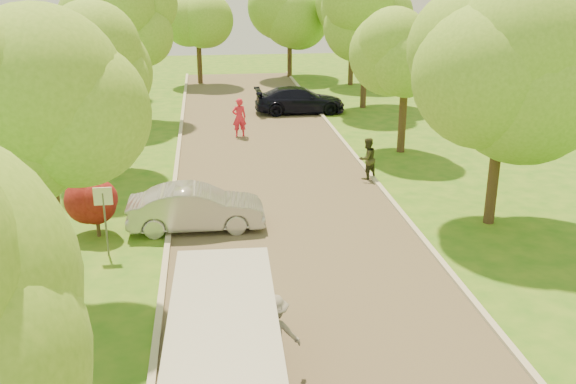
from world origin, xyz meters
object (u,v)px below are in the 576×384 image
silver_sedan (196,208)px  person_olive (367,159)px  street_sign (104,207)px  person_striped (239,118)px  longboard (274,371)px  skateboarder (273,334)px  minivan (224,346)px  dark_sedan (300,100)px

silver_sedan → person_olive: person_olive is taller
street_sign → person_olive: street_sign is taller
silver_sedan → person_striped: (2.12, 12.10, 0.26)m
longboard → skateboarder: 0.91m
person_striped → longboard: bearing=81.3°
skateboarder → minivan: bearing=21.3°
street_sign → longboard: size_ratio=2.35×
dark_sedan → skateboarder: bearing=170.3°
street_sign → minivan: (3.30, -7.08, -0.50)m
person_olive → silver_sedan: bearing=3.3°
silver_sedan → person_olive: 8.25m
street_sign → skateboarder: bearing=-57.1°
dark_sedan → person_striped: bearing=143.0°
skateboarder → person_striped: (0.46, 20.53, -0.02)m
minivan → skateboarder: 1.11m
street_sign → minivan: bearing=-65.0°
person_olive → street_sign: bearing=3.2°
silver_sedan → skateboarder: size_ratio=2.50×
dark_sedan → person_striped: 6.47m
silver_sedan → person_striped: 12.29m
minivan → dark_sedan: size_ratio=1.03×
person_olive → dark_sedan: bearing=-115.6°
silver_sedan → person_olive: size_ratio=2.59×
person_striped → person_olive: (4.80, -7.62, -0.13)m
person_olive → longboard: bearing=38.2°
longboard → person_olive: person_olive is taller
dark_sedan → skateboarder: skateboarder is taller
minivan → skateboarder: minivan is taller
street_sign → skateboarder: (4.34, -6.71, -0.55)m
skateboarder → longboard: bearing=-102.5°
street_sign → longboard: (4.34, -6.71, -1.46)m
skateboarder → person_olive: bearing=-110.6°
silver_sedan → longboard: silver_sedan is taller
skateboarder → person_striped: size_ratio=0.90×
person_striped → skateboarder: bearing=81.3°
minivan → silver_sedan: bearing=95.9°
silver_sedan → dark_sedan: (6.01, 17.28, 0.03)m
minivan → silver_sedan: 8.83m
longboard → person_olive: (5.26, 12.92, 0.77)m
longboard → minivan: bearing=21.3°
skateboarder → person_olive: 13.95m
minivan → longboard: bearing=21.6°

